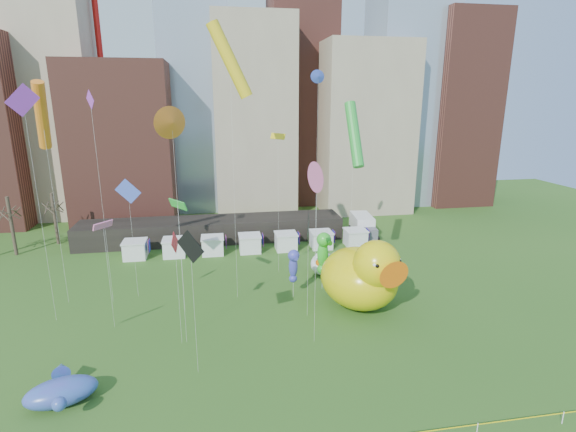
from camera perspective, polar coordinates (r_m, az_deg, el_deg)
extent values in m
cube|color=gray|center=(86.31, -28.63, 13.88)|extent=(14.00, 12.00, 42.00)
cube|color=brown|center=(77.80, -20.81, 8.85)|extent=(16.00, 14.00, 26.00)
cube|color=#8C9EB2|center=(84.43, -12.23, 19.76)|extent=(12.00, 12.00, 55.00)
cube|color=gray|center=(80.45, -4.60, 12.79)|extent=(14.00, 14.00, 34.00)
cube|color=brown|center=(88.88, 1.80, 24.04)|extent=(12.00, 12.00, 68.00)
cube|color=gray|center=(82.85, 9.75, 11.31)|extent=(16.00, 14.00, 30.00)
cube|color=#8C9EB2|center=(90.22, 15.42, 17.01)|extent=(14.00, 12.00, 48.00)
cube|color=brown|center=(93.01, 21.42, 12.75)|extent=(12.00, 12.00, 36.00)
cylinder|color=red|center=(92.17, 13.00, 25.90)|extent=(1.00, 1.00, 76.00)
cube|color=black|center=(64.77, -9.92, -1.78)|extent=(38.00, 6.00, 3.20)
cube|color=white|center=(60.16, -19.47, -4.26)|extent=(2.80, 2.80, 2.20)
cube|color=red|center=(59.71, -17.81, -3.75)|extent=(0.08, 1.40, 1.60)
cube|color=white|center=(59.47, -14.72, -4.10)|extent=(2.80, 2.80, 2.20)
cube|color=red|center=(59.17, -13.01, -3.57)|extent=(0.08, 1.40, 1.60)
cube|color=white|center=(59.20, -9.89, -3.90)|extent=(2.80, 2.80, 2.20)
cube|color=red|center=(59.05, -8.16, -3.37)|extent=(0.08, 1.40, 1.60)
cube|color=white|center=(59.35, -5.05, -3.68)|extent=(2.80, 2.80, 2.20)
cube|color=red|center=(59.35, -3.33, -3.14)|extent=(0.08, 1.40, 1.60)
cube|color=white|center=(59.92, -0.27, -3.44)|extent=(2.80, 2.80, 2.20)
cube|color=red|center=(60.07, 1.42, -2.89)|extent=(0.08, 1.40, 1.60)
cube|color=white|center=(60.90, 4.38, -3.18)|extent=(2.80, 2.80, 2.20)
cube|color=red|center=(61.19, 6.03, -2.64)|extent=(0.08, 1.40, 1.60)
cube|color=white|center=(62.26, 8.85, -2.91)|extent=(2.80, 2.80, 2.20)
cube|color=red|center=(62.69, 10.44, -2.37)|extent=(0.08, 1.40, 1.60)
cylinder|color=#382B21|center=(67.68, -32.59, -1.14)|extent=(0.44, 0.44, 8.00)
cylinder|color=#382B21|center=(69.91, -28.33, -0.32)|extent=(0.44, 0.44, 7.50)
cylinder|color=white|center=(31.98, 23.65, -24.33)|extent=(0.06, 0.06, 0.90)
cylinder|color=white|center=(35.24, 32.47, -21.49)|extent=(0.06, 0.06, 0.90)
ellipsoid|color=yellow|center=(44.01, 9.29, -8.05)|extent=(9.39, 10.23, 5.97)
ellipsoid|color=yellow|center=(46.56, 6.90, -6.84)|extent=(2.34, 2.05, 2.42)
sphere|color=yellow|center=(41.16, 11.61, -6.22)|extent=(5.60, 5.60, 4.49)
cone|color=orange|center=(39.85, 13.30, -7.28)|extent=(2.95, 2.65, 2.47)
sphere|color=white|center=(39.32, 11.34, -6.30)|extent=(0.81, 0.81, 0.81)
sphere|color=white|center=(40.81, 14.10, -5.66)|extent=(0.81, 0.81, 0.81)
sphere|color=black|center=(39.05, 11.68, -6.47)|extent=(0.40, 0.40, 0.40)
sphere|color=black|center=(40.55, 14.45, -5.82)|extent=(0.40, 0.40, 0.40)
ellipsoid|color=white|center=(51.85, 4.70, -6.30)|extent=(4.15, 4.46, 2.53)
ellipsoid|color=white|center=(53.17, 4.87, -5.83)|extent=(1.02, 0.91, 1.03)
sphere|color=white|center=(50.44, 4.57, -5.69)|extent=(2.46, 2.46, 1.90)
cone|color=orange|center=(49.71, 4.45, -6.08)|extent=(1.28, 1.18, 1.05)
sphere|color=white|center=(49.92, 3.90, -5.59)|extent=(0.34, 0.34, 0.34)
sphere|color=white|center=(49.81, 5.10, -5.66)|extent=(0.34, 0.34, 0.34)
sphere|color=black|center=(49.77, 3.87, -5.65)|extent=(0.17, 0.17, 0.17)
sphere|color=black|center=(49.66, 5.08, -5.73)|extent=(0.17, 0.17, 0.17)
cylinder|color=silver|center=(47.70, 4.55, -7.27)|extent=(0.03, 0.03, 4.05)
ellipsoid|color=green|center=(46.97, 4.60, -4.98)|extent=(1.48, 1.36, 3.08)
sphere|color=green|center=(46.29, 4.69, -3.13)|extent=(2.03, 2.03, 1.57)
cone|color=green|center=(45.67, 4.90, -3.49)|extent=(0.86, 1.11, 0.55)
sphere|color=green|center=(47.65, 4.54, -6.96)|extent=(1.10, 1.10, 1.10)
cylinder|color=silver|center=(45.82, 0.69, -8.64)|extent=(0.03, 0.03, 3.39)
ellipsoid|color=#3A3DAF|center=(45.17, 0.70, -6.67)|extent=(1.00, 0.84, 2.37)
sphere|color=#3A3DAF|center=(44.57, 0.74, -5.22)|extent=(1.32, 1.32, 1.21)
cone|color=#3A3DAF|center=(44.09, 0.87, -5.53)|extent=(0.49, 0.79, 0.42)
sphere|color=#3A3DAF|center=(45.73, 0.68, -8.23)|extent=(0.85, 0.85, 0.85)
ellipsoid|color=#453EAB|center=(35.29, -27.69, -19.85)|extent=(5.20, 3.74, 1.80)
cone|color=#453EAB|center=(37.28, -27.69, -17.38)|extent=(1.62, 1.74, 1.26)
sphere|color=#453EAB|center=(32.95, -27.90, -21.04)|extent=(0.90, 0.90, 0.90)
cube|color=white|center=(67.21, 9.69, -1.03)|extent=(3.21, 5.84, 2.81)
cube|color=#595960|center=(64.03, 10.43, -2.40)|extent=(2.76, 2.25, 1.80)
cylinder|color=black|center=(65.35, 8.87, -2.58)|extent=(0.37, 1.03, 1.01)
cylinder|color=black|center=(66.04, 11.24, -2.51)|extent=(0.37, 1.03, 1.01)
cylinder|color=black|center=(68.91, 8.16, -1.63)|extent=(0.37, 1.03, 1.01)
cylinder|color=black|center=(69.56, 10.42, -1.57)|extent=(0.37, 1.03, 1.01)
cylinder|color=silver|center=(41.80, -22.50, -7.54)|extent=(0.02, 0.02, 9.73)
cube|color=pink|center=(40.28, -23.19, -1.12)|extent=(1.44, 1.67, 0.60)
cylinder|color=silver|center=(33.25, -12.22, -12.23)|extent=(0.02, 0.02, 10.10)
cube|color=black|center=(31.29, -12.73, -3.98)|extent=(1.95, 1.52, 2.44)
cylinder|color=silver|center=(42.72, -13.84, -5.55)|extent=(0.02, 0.02, 10.79)
cube|color=green|center=(41.17, -14.31, 1.50)|extent=(1.84, 2.40, 0.82)
cylinder|color=silver|center=(42.94, -7.13, 3.78)|extent=(0.02, 0.02, 23.59)
cylinder|color=yellow|center=(42.28, -7.68, 19.65)|extent=(4.14, 1.50, 6.90)
cylinder|color=silver|center=(47.19, -19.70, -3.67)|extent=(0.02, 0.02, 11.35)
cube|color=blue|center=(45.78, -20.32, 3.08)|extent=(2.53, 0.18, 2.54)
cylinder|color=silver|center=(47.62, -28.23, 0.18)|extent=(0.02, 0.02, 18.70)
cylinder|color=orange|center=(46.42, -29.67, 11.40)|extent=(2.33, 3.86, 6.32)
cylinder|color=silver|center=(43.97, -29.78, -0.20)|extent=(0.02, 0.02, 20.08)
cube|color=purple|center=(42.81, -31.56, 12.88)|extent=(2.21, 1.61, 2.70)
cylinder|color=silver|center=(37.55, -14.22, -9.97)|extent=(0.02, 0.02, 9.04)
cube|color=red|center=(35.91, -14.68, -3.41)|extent=(0.41, 1.91, 1.94)
cylinder|color=silver|center=(35.63, 3.64, -6.28)|extent=(0.02, 0.02, 14.32)
cone|color=pink|center=(33.70, 3.84, 5.14)|extent=(0.59, 2.42, 2.40)
cylinder|color=silver|center=(40.88, 2.61, -7.46)|extent=(0.02, 0.02, 8.92)
cube|color=black|center=(39.39, 2.69, -1.45)|extent=(0.85, 2.96, 3.07)
cylinder|color=silver|center=(47.46, 8.32, 0.50)|extent=(0.02, 0.02, 16.63)
cylinder|color=green|center=(46.10, 8.71, 10.56)|extent=(1.50, 4.08, 6.81)
cylinder|color=silver|center=(50.39, -1.28, 1.25)|extent=(0.02, 0.02, 16.17)
cube|color=yellow|center=(49.09, -1.34, 10.45)|extent=(1.54, 1.95, 0.68)
cylinder|color=silver|center=(49.15, 3.75, 4.64)|extent=(0.02, 0.02, 22.50)
cone|color=blue|center=(48.40, 3.99, 17.86)|extent=(1.28, 0.92, 1.41)
cylinder|color=silver|center=(35.91, -14.06, -3.04)|extent=(0.02, 0.02, 18.46)
cone|color=orange|center=(34.27, -15.05, 11.79)|extent=(1.62, 2.19, 2.43)
cylinder|color=silver|center=(45.70, -23.24, 1.12)|extent=(0.02, 0.02, 20.13)
cube|color=purple|center=(44.58, -24.61, 13.77)|extent=(1.01, 1.48, 1.76)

